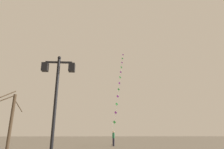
% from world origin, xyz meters
% --- Properties ---
extents(ground_plane, '(160.00, 160.00, 0.00)m').
position_xyz_m(ground_plane, '(0.00, 20.00, 0.00)').
color(ground_plane, '#756B5B').
extents(twin_lantern_lamp_post, '(1.52, 0.28, 4.93)m').
position_xyz_m(twin_lantern_lamp_post, '(-1.55, 6.61, 3.42)').
color(twin_lantern_lamp_post, black).
rests_on(twin_lantern_lamp_post, ground_plane).
extents(kite_train, '(3.60, 15.08, 18.52)m').
position_xyz_m(kite_train, '(3.63, 30.31, 9.78)').
color(kite_train, brown).
rests_on(kite_train, ground_plane).
extents(kite_flyer, '(0.31, 0.62, 1.71)m').
position_xyz_m(kite_flyer, '(2.01, 21.48, 0.90)').
color(kite_flyer, '#1E1E2D').
rests_on(kite_flyer, ground_plane).
extents(bare_tree, '(1.18, 1.98, 4.37)m').
position_xyz_m(bare_tree, '(-5.75, 12.02, 2.24)').
color(bare_tree, '#423323').
rests_on(bare_tree, ground_plane).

